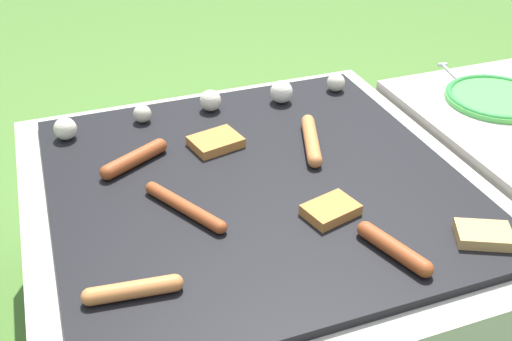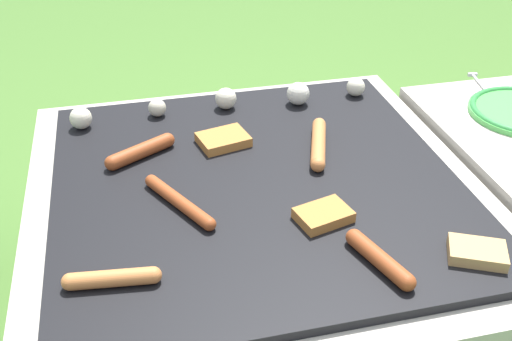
# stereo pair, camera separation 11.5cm
# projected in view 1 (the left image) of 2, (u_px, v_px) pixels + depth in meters

# --- Properties ---
(ground_plane) EXTENTS (14.00, 14.00, 0.00)m
(ground_plane) POSITION_uv_depth(u_px,v_px,m) (256.00, 324.00, 1.38)
(ground_plane) COLOR #47702D
(grill) EXTENTS (0.87, 0.87, 0.40)m
(grill) POSITION_uv_depth(u_px,v_px,m) (256.00, 258.00, 1.27)
(grill) COLOR #B2AA9E
(grill) RESTS_ON ground_plane
(side_ledge) EXTENTS (0.42, 0.53, 0.40)m
(side_ledge) POSITION_uv_depth(u_px,v_px,m) (495.00, 184.00, 1.50)
(side_ledge) COLOR #B2AA9E
(side_ledge) RESTS_ON ground_plane
(sausage_front_center) EXTENTS (0.07, 0.15, 0.03)m
(sausage_front_center) POSITION_uv_depth(u_px,v_px,m) (394.00, 248.00, 0.97)
(sausage_front_center) COLOR #93421E
(sausage_front_center) RESTS_ON grill
(sausage_back_right) EXTENTS (0.08, 0.18, 0.03)m
(sausage_back_right) POSITION_uv_depth(u_px,v_px,m) (311.00, 140.00, 1.25)
(sausage_back_right) COLOR #C6753D
(sausage_back_right) RESTS_ON grill
(sausage_mid_right) EXTENTS (0.11, 0.18, 0.02)m
(sausage_mid_right) POSITION_uv_depth(u_px,v_px,m) (185.00, 207.00, 1.06)
(sausage_mid_right) COLOR #93421E
(sausage_mid_right) RESTS_ON grill
(sausage_back_left) EXTENTS (0.15, 0.04, 0.03)m
(sausage_back_left) POSITION_uv_depth(u_px,v_px,m) (133.00, 290.00, 0.89)
(sausage_back_left) COLOR #C6753D
(sausage_back_left) RESTS_ON grill
(sausage_front_left) EXTENTS (0.15, 0.09, 0.03)m
(sausage_front_left) POSITION_uv_depth(u_px,v_px,m) (134.00, 159.00, 1.19)
(sausage_front_left) COLOR #93421E
(sausage_front_left) RESTS_ON grill
(bread_slice_right) EXTENTS (0.11, 0.09, 0.02)m
(bread_slice_right) POSITION_uv_depth(u_px,v_px,m) (331.00, 210.00, 1.06)
(bread_slice_right) COLOR #B27033
(bread_slice_right) RESTS_ON grill
(bread_slice_center) EXTENTS (0.12, 0.10, 0.02)m
(bread_slice_center) POSITION_uv_depth(u_px,v_px,m) (216.00, 142.00, 1.26)
(bread_slice_center) COLOR #B27033
(bread_slice_center) RESTS_ON grill
(bread_slice_left) EXTENTS (0.11, 0.09, 0.02)m
(bread_slice_left) POSITION_uv_depth(u_px,v_px,m) (484.00, 235.00, 1.00)
(bread_slice_left) COLOR tan
(bread_slice_left) RESTS_ON grill
(mushroom_row) EXTENTS (0.70, 0.07, 0.05)m
(mushroom_row) POSITION_uv_depth(u_px,v_px,m) (217.00, 102.00, 1.38)
(mushroom_row) COLOR beige
(mushroom_row) RESTS_ON grill
(plate_colorful) EXTENTS (0.24, 0.24, 0.02)m
(plate_colorful) POSITION_uv_depth(u_px,v_px,m) (497.00, 97.00, 1.44)
(plate_colorful) COLOR #4CB24C
(plate_colorful) RESTS_ON side_ledge
(fork_utensil) EXTENTS (0.05, 0.21, 0.01)m
(fork_utensil) POSITION_uv_depth(u_px,v_px,m) (457.00, 78.00, 1.54)
(fork_utensil) COLOR silver
(fork_utensil) RESTS_ON side_ledge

